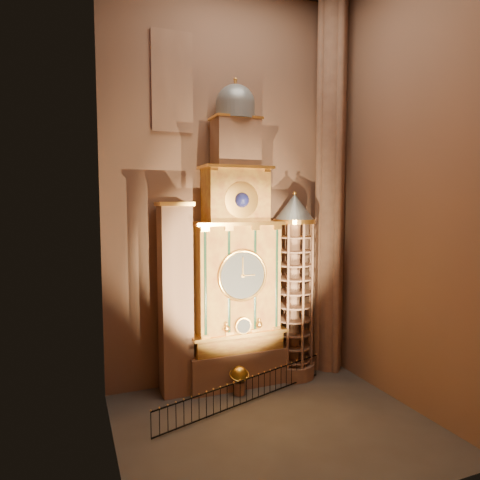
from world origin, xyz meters
name	(u,v)px	position (x,y,z in m)	size (l,w,h in m)	color
floor	(275,425)	(0.00, 0.00, 0.00)	(14.00, 14.00, 0.00)	#383330
wall_back	(229,188)	(0.00, 6.00, 11.00)	(22.00, 22.00, 0.00)	#865B48
wall_left	(110,180)	(-7.00, 0.00, 11.00)	(22.00, 22.00, 0.00)	#865B48
wall_right	(403,186)	(7.00, 0.00, 11.00)	(22.00, 22.00, 0.00)	#865B48
astronomical_clock	(236,266)	(0.00, 4.96, 6.68)	(5.60, 2.41, 16.70)	#8C634C
portrait_tower	(175,298)	(-3.40, 4.98, 5.15)	(1.80, 1.60, 10.20)	#8C634C
stair_turret	(294,287)	(3.50, 4.70, 5.27)	(2.50, 2.50, 10.80)	#8C634C
gothic_pier	(331,189)	(6.10, 5.00, 11.00)	(2.04, 2.04, 22.00)	#8C634C
stained_glass_window	(172,82)	(-3.20, 5.92, 16.50)	(2.20, 0.14, 5.20)	navy
celestial_globe	(239,378)	(-0.36, 3.55, 0.92)	(1.17, 1.12, 1.54)	#8C634C
iron_railing	(246,391)	(-0.42, 2.42, 0.68)	(10.20, 3.28, 1.25)	black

